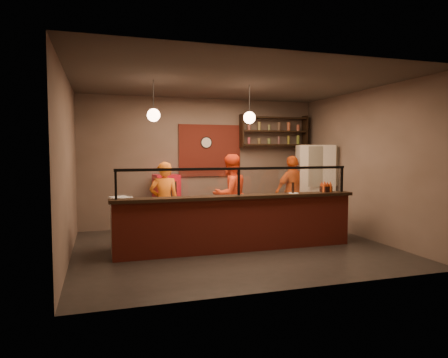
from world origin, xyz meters
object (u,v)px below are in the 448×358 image
object	(u,v)px
cook_left	(164,202)
condiment_caddy	(326,189)
wall_clock	(206,143)
pepper_mill	(293,188)
cook_right	(293,192)
fridge	(315,186)
pizza_dough	(243,200)
cook_mid	(230,195)
red_cooler	(167,202)

from	to	relation	value
cook_left	condiment_caddy	distance (m)	3.32
wall_clock	pepper_mill	distance (m)	3.12
cook_right	condiment_caddy	distance (m)	1.60
condiment_caddy	fridge	bearing A→B (deg)	67.09
fridge	condiment_caddy	world-z (taller)	fridge
cook_right	pizza_dough	world-z (taller)	cook_right
cook_mid	fridge	xyz separation A→B (m)	(2.30, 0.29, 0.11)
wall_clock	pizza_dough	xyz separation A→B (m)	(0.16, -2.26, -1.19)
cook_right	fridge	distance (m)	0.65
cook_mid	red_cooler	xyz separation A→B (m)	(-1.27, 1.02, -0.24)
pepper_mill	cook_mid	bearing A→B (deg)	118.29
pizza_dough	wall_clock	bearing A→B (deg)	94.12
cook_left	pizza_dough	distance (m)	1.63
cook_mid	red_cooler	bearing A→B (deg)	-58.26
wall_clock	cook_mid	size ratio (longest dim) A/B	0.17
fridge	red_cooler	size ratio (longest dim) A/B	1.53
fridge	cook_mid	bearing A→B (deg)	-153.49
cook_left	cook_mid	bearing A→B (deg)	-167.89
wall_clock	condiment_caddy	world-z (taller)	wall_clock
cook_left	pepper_mill	distance (m)	2.64
red_cooler	condiment_caddy	bearing A→B (deg)	-45.96
condiment_caddy	red_cooler	bearing A→B (deg)	140.23
cook_right	condiment_caddy	bearing A→B (deg)	75.70
pizza_dough	cook_left	bearing A→B (deg)	154.83
fridge	pepper_mill	distance (m)	2.33
cook_left	red_cooler	xyz separation A→B (m)	(0.25, 1.26, -0.17)
fridge	pepper_mill	xyz separation A→B (m)	(-1.50, -1.77, 0.15)
pizza_dough	red_cooler	bearing A→B (deg)	122.19
cook_left	condiment_caddy	xyz separation A→B (m)	(3.11, -1.13, 0.28)
cook_mid	cook_right	size ratio (longest dim) A/B	1.02
cook_left	cook_mid	world-z (taller)	cook_mid
wall_clock	condiment_caddy	bearing A→B (deg)	-56.27
wall_clock	pepper_mill	world-z (taller)	wall_clock
wall_clock	cook_mid	distance (m)	1.79
cook_mid	pizza_dough	world-z (taller)	cook_mid
red_cooler	pizza_dough	world-z (taller)	red_cooler
cook_right	cook_mid	bearing A→B (deg)	-4.49
wall_clock	cook_mid	world-z (taller)	wall_clock
cook_left	condiment_caddy	world-z (taller)	cook_left
red_cooler	fridge	bearing A→B (deg)	-17.70
fridge	condiment_caddy	xyz separation A→B (m)	(-0.70, -1.66, 0.10)
red_cooler	wall_clock	bearing A→B (deg)	10.02
cook_left	cook_right	bearing A→B (deg)	-168.86
red_cooler	pepper_mill	xyz separation A→B (m)	(2.06, -2.49, 0.51)
cook_mid	pepper_mill	bearing A→B (deg)	98.72
wall_clock	cook_left	size ratio (longest dim) A/B	0.18
red_cooler	pizza_dough	xyz separation A→B (m)	(1.23, -1.95, 0.24)
cook_right	pepper_mill	distance (m)	1.92
cook_right	pepper_mill	bearing A→B (deg)	50.99
cook_right	pizza_dough	xyz separation A→B (m)	(-1.71, -1.15, 0.02)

